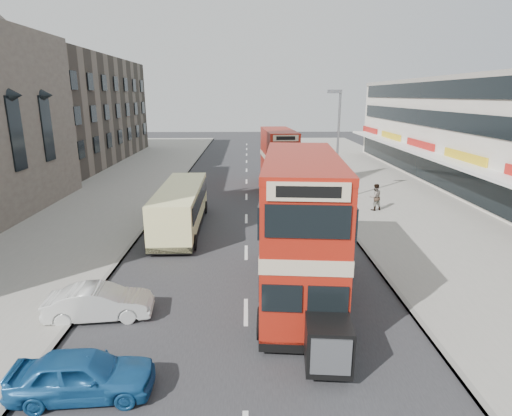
% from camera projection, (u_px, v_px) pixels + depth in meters
% --- Properties ---
extents(ground, '(160.00, 160.00, 0.00)m').
position_uv_depth(ground, '(246.00, 343.00, 13.44)').
color(ground, '#28282B').
rests_on(ground, ground).
extents(road_surface, '(12.00, 90.00, 0.01)m').
position_uv_depth(road_surface, '(246.00, 197.00, 32.73)').
color(road_surface, '#28282B').
rests_on(road_surface, ground).
extents(pavement_right, '(12.00, 90.00, 0.15)m').
position_uv_depth(pavement_right, '(397.00, 195.00, 32.96)').
color(pavement_right, gray).
rests_on(pavement_right, ground).
extents(pavement_left, '(12.00, 90.00, 0.15)m').
position_uv_depth(pavement_left, '(93.00, 197.00, 32.47)').
color(pavement_left, gray).
rests_on(pavement_left, ground).
extents(kerb_left, '(0.20, 90.00, 0.16)m').
position_uv_depth(kerb_left, '(169.00, 196.00, 32.59)').
color(kerb_left, gray).
rests_on(kerb_left, ground).
extents(kerb_right, '(0.20, 90.00, 0.16)m').
position_uv_depth(kerb_right, '(323.00, 196.00, 32.84)').
color(kerb_right, gray).
rests_on(kerb_right, ground).
extents(brick_terrace, '(14.00, 28.00, 12.00)m').
position_uv_depth(brick_terrace, '(57.00, 111.00, 48.06)').
color(brick_terrace, '#66594C').
rests_on(brick_terrace, ground).
extents(commercial_row, '(9.90, 46.20, 9.30)m').
position_uv_depth(commercial_row, '(490.00, 134.00, 33.83)').
color(commercial_row, beige).
rests_on(commercial_row, ground).
extents(street_lamp, '(1.00, 0.20, 8.12)m').
position_uv_depth(street_lamp, '(337.00, 138.00, 29.68)').
color(street_lamp, slate).
rests_on(street_lamp, ground).
extents(bus_main, '(3.46, 10.05, 5.43)m').
position_uv_depth(bus_main, '(301.00, 227.00, 15.90)').
color(bus_main, black).
rests_on(bus_main, ground).
extents(bus_second, '(2.91, 8.73, 4.77)m').
position_uv_depth(bus_second, '(279.00, 158.00, 35.59)').
color(bus_second, black).
rests_on(bus_second, ground).
extents(coach, '(2.49, 9.15, 2.42)m').
position_uv_depth(coach, '(181.00, 206.00, 24.46)').
color(coach, black).
rests_on(coach, ground).
extents(car_left_near, '(3.82, 1.74, 1.27)m').
position_uv_depth(car_left_near, '(83.00, 374.00, 10.96)').
color(car_left_near, '#1A5694').
rests_on(car_left_near, ground).
extents(car_left_front, '(3.81, 1.68, 1.22)m').
position_uv_depth(car_left_front, '(99.00, 302.00, 14.82)').
color(car_left_front, silver).
rests_on(car_left_front, ground).
extents(car_right_a, '(4.92, 2.35, 1.39)m').
position_uv_depth(car_right_a, '(309.00, 195.00, 30.45)').
color(car_right_a, '#AA1123').
rests_on(car_right_a, ground).
extents(car_right_b, '(4.19, 2.07, 1.14)m').
position_uv_depth(car_right_b, '(305.00, 182.00, 35.54)').
color(car_right_b, '#DE5516').
rests_on(car_right_b, ground).
extents(car_right_c, '(3.95, 1.67, 1.33)m').
position_uv_depth(car_right_c, '(292.00, 163.00, 45.13)').
color(car_right_c, '#568BAC').
rests_on(car_right_c, ground).
extents(pedestrian_near, '(0.79, 0.65, 1.85)m').
position_uv_depth(pedestrian_near, '(375.00, 197.00, 28.19)').
color(pedestrian_near, gray).
rests_on(pedestrian_near, pavement_right).
extents(pedestrian_far, '(1.13, 0.86, 1.79)m').
position_uv_depth(pedestrian_far, '(330.00, 165.00, 41.41)').
color(pedestrian_far, gray).
rests_on(pedestrian_far, pavement_right).
extents(cyclist, '(0.68, 1.61, 2.12)m').
position_uv_depth(cyclist, '(304.00, 186.00, 33.24)').
color(cyclist, gray).
rests_on(cyclist, ground).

